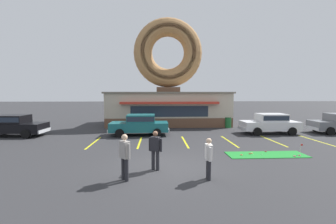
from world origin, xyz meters
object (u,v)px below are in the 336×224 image
object	(u,v)px
pedestrian_blue_sweater_man	(155,149)
golf_ball	(262,154)
car_teal	(140,124)
pedestrian_leather_jacket_man	(125,155)
car_white	(270,123)
trash_bin	(228,122)
putting_flag_pin	(301,147)
car_black	(14,125)
pedestrian_hooded_kid	(209,157)

from	to	relation	value
pedestrian_blue_sweater_man	golf_ball	bearing A→B (deg)	19.66
car_teal	pedestrian_leather_jacket_man	bearing A→B (deg)	-89.13
car_white	trash_bin	xyz separation A→B (m)	(-2.35, 3.25, -0.37)
putting_flag_pin	car_black	bearing A→B (deg)	161.71
car_black	pedestrian_hooded_kid	distance (m)	15.64
putting_flag_pin	golf_ball	bearing A→B (deg)	179.65
golf_ball	pedestrian_blue_sweater_man	xyz separation A→B (m)	(-5.54, -1.98, 0.87)
golf_ball	pedestrian_blue_sweater_man	distance (m)	5.94
putting_flag_pin	pedestrian_blue_sweater_man	xyz separation A→B (m)	(-7.62, -1.97, 0.48)
golf_ball	car_white	size ratio (longest dim) A/B	0.01
car_white	trash_bin	size ratio (longest dim) A/B	4.69
golf_ball	putting_flag_pin	bearing A→B (deg)	-0.35
car_teal	pedestrian_hooded_kid	bearing A→B (deg)	-70.35
golf_ball	car_white	xyz separation A→B (m)	(3.57, 6.15, 0.82)
golf_ball	pedestrian_leather_jacket_man	xyz separation A→B (m)	(-6.65, -3.07, 0.92)
car_white	car_teal	bearing A→B (deg)	-179.12
car_black	car_teal	size ratio (longest dim) A/B	1.01
car_white	pedestrian_hooded_kid	size ratio (longest dim) A/B	2.92
pedestrian_blue_sweater_man	putting_flag_pin	bearing A→B (deg)	14.45
golf_ball	pedestrian_hooded_kid	distance (m)	4.78
golf_ball	car_teal	xyz separation A→B (m)	(-6.79, 5.99, 0.82)
golf_ball	pedestrian_hooded_kid	xyz separation A→B (m)	(-3.54, -3.11, 0.81)
trash_bin	putting_flag_pin	bearing A→B (deg)	-84.72
car_teal	pedestrian_blue_sweater_man	world-z (taller)	pedestrian_blue_sweater_man
car_teal	trash_bin	world-z (taller)	car_teal
car_black	pedestrian_hooded_kid	size ratio (longest dim) A/B	2.96
car_teal	car_white	bearing A→B (deg)	0.88
putting_flag_pin	car_white	world-z (taller)	car_white
golf_ball	trash_bin	xyz separation A→B (m)	(1.22, 9.40, 0.45)
trash_bin	car_white	bearing A→B (deg)	-54.13
pedestrian_blue_sweater_man	pedestrian_hooded_kid	distance (m)	2.30
putting_flag_pin	trash_bin	size ratio (longest dim) A/B	0.56
golf_ball	pedestrian_leather_jacket_man	size ratio (longest dim) A/B	0.02
putting_flag_pin	pedestrian_hooded_kid	xyz separation A→B (m)	(-5.63, -3.10, 0.42)
putting_flag_pin	car_black	xyz separation A→B (m)	(-18.32, 6.05, 0.43)
pedestrian_hooded_kid	pedestrian_leather_jacket_man	size ratio (longest dim) A/B	0.90
car_teal	putting_flag_pin	bearing A→B (deg)	-34.08
car_teal	car_white	distance (m)	10.36
putting_flag_pin	pedestrian_blue_sweater_man	world-z (taller)	pedestrian_blue_sweater_man
pedestrian_blue_sweater_man	pedestrian_leather_jacket_man	size ratio (longest dim) A/B	0.95
car_black	pedestrian_leather_jacket_man	distance (m)	13.22
pedestrian_hooded_kid	golf_ball	bearing A→B (deg)	41.32
putting_flag_pin	car_white	size ratio (longest dim) A/B	0.12
car_black	trash_bin	size ratio (longest dim) A/B	4.75
golf_ball	car_black	bearing A→B (deg)	159.58
car_teal	pedestrian_hooded_kid	xyz separation A→B (m)	(3.25, -9.11, -0.01)
putting_flag_pin	car_black	world-z (taller)	car_black
car_white	pedestrian_blue_sweater_man	xyz separation A→B (m)	(-9.10, -8.13, 0.05)
pedestrian_blue_sweater_man	pedestrian_hooded_kid	xyz separation A→B (m)	(2.00, -1.13, -0.06)
putting_flag_pin	pedestrian_blue_sweater_man	distance (m)	7.89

